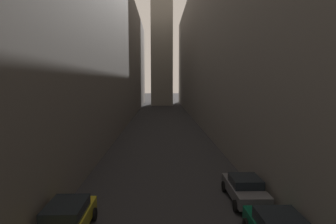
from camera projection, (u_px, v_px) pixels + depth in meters
ground_plane at (163, 130)px, 41.83m from camera, size 264.00×264.00×0.00m
building_block_left at (69, 48)px, 42.35m from camera, size 15.42×108.00×22.82m
building_block_right at (237, 43)px, 42.84m from camera, size 10.24×108.00×24.48m
parked_car_left_third at (66, 220)px, 12.88m from camera, size 1.93×4.51×1.48m
parked_car_right_far at (245, 188)px, 16.80m from camera, size 1.93×4.27×1.40m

